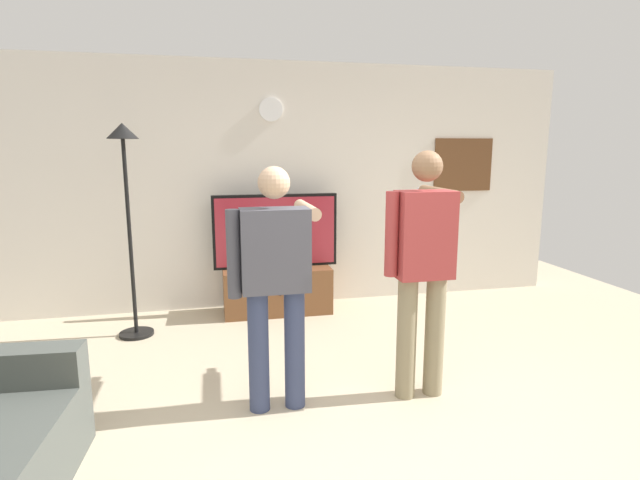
{
  "coord_description": "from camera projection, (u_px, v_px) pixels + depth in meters",
  "views": [
    {
      "loc": [
        -0.91,
        -2.59,
        1.77
      ],
      "look_at": [
        -0.07,
        1.2,
        1.05
      ],
      "focal_mm": 27.79,
      "sensor_mm": 36.0,
      "label": 1
    }
  ],
  "objects": [
    {
      "name": "television",
      "position": [
        276.0,
        231.0,
        5.33
      ],
      "size": [
        1.34,
        0.07,
        0.79
      ],
      "color": "black",
      "rests_on": "tv_stand"
    },
    {
      "name": "framed_picture",
      "position": [
        463.0,
        165.0,
        5.93
      ],
      "size": [
        0.74,
        0.04,
        0.62
      ],
      "primitive_type": "cube",
      "color": "brown"
    },
    {
      "name": "tv_stand",
      "position": [
        277.0,
        290.0,
        5.41
      ],
      "size": [
        1.15,
        0.5,
        0.5
      ],
      "color": "brown",
      "rests_on": "ground_plane"
    },
    {
      "name": "ground_plane",
      "position": [
        374.0,
        444.0,
        3.01
      ],
      "size": [
        8.4,
        8.4,
        0.0
      ],
      "primitive_type": "plane",
      "color": "beige"
    },
    {
      "name": "person_standing_nearer_lamp",
      "position": [
        275.0,
        274.0,
        3.28
      ],
      "size": [
        0.63,
        0.78,
        1.66
      ],
      "color": "#384266",
      "rests_on": "ground_plane"
    },
    {
      "name": "person_standing_nearer_couch",
      "position": [
        423.0,
        261.0,
        3.45
      ],
      "size": [
        0.57,
        0.78,
        1.76
      ],
      "color": "gray",
      "rests_on": "ground_plane"
    },
    {
      "name": "floor_lamp",
      "position": [
        126.0,
        187.0,
        4.51
      ],
      "size": [
        0.32,
        0.32,
        1.99
      ],
      "color": "black",
      "rests_on": "ground_plane"
    },
    {
      "name": "back_wall",
      "position": [
        293.0,
        186.0,
        5.59
      ],
      "size": [
        6.4,
        0.1,
        2.7
      ],
      "primitive_type": "cube",
      "color": "silver",
      "rests_on": "ground_plane"
    },
    {
      "name": "wall_clock",
      "position": [
        271.0,
        109.0,
        5.33
      ],
      "size": [
        0.25,
        0.03,
        0.25
      ],
      "primitive_type": "cylinder",
      "rotation": [
        1.57,
        0.0,
        0.0
      ],
      "color": "white"
    }
  ]
}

